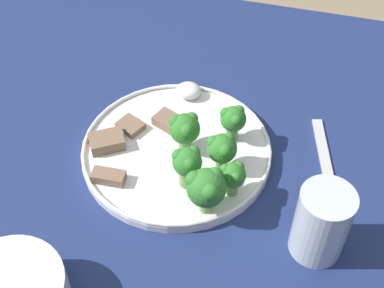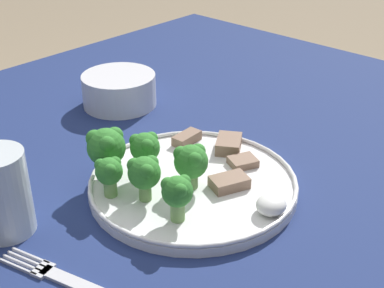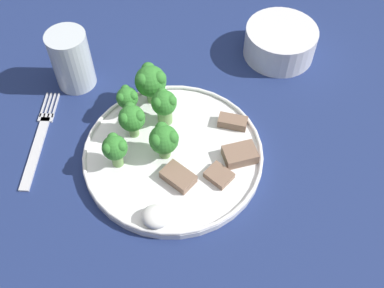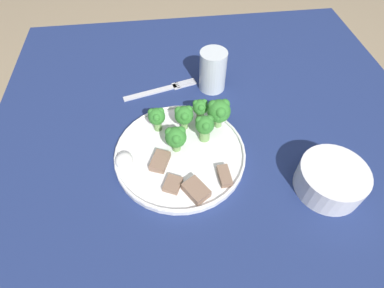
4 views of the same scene
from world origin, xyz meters
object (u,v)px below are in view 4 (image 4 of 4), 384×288
Objects in this scene: fork at (160,90)px; drinking_glass at (213,73)px; cream_bowl at (331,180)px; dinner_plate at (180,153)px.

drinking_glass is at bearing 89.10° from fork.
fork is 0.45m from cream_bowl.
cream_bowl is at bearing 68.12° from dinner_plate.
cream_bowl is 1.24× the size of drinking_glass.
dinner_plate is 1.44× the size of fork.
fork is at bearing -136.57° from cream_bowl.
cream_bowl is 0.37m from drinking_glass.
cream_bowl is at bearing 43.43° from fork.
dinner_plate is at bearing -26.11° from drinking_glass.
dinner_plate is 0.30m from cream_bowl.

